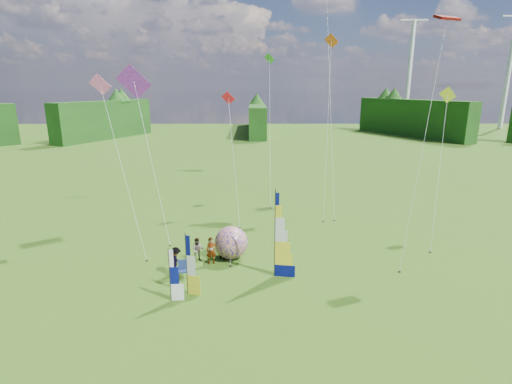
{
  "coord_description": "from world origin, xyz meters",
  "views": [
    {
      "loc": [
        -1.21,
        -19.86,
        11.87
      ],
      "look_at": [
        -1.0,
        4.0,
        5.5
      ],
      "focal_mm": 28.0,
      "sensor_mm": 36.0,
      "label": 1
    }
  ],
  "objects_px": {
    "bol_inflatable": "(231,243)",
    "spectator_c": "(176,261)",
    "spectator_b": "(198,250)",
    "camp_chair": "(183,269)",
    "kite_whale": "(331,88)",
    "side_banner_left": "(187,265)",
    "spectator_a": "(211,251)",
    "spectator_d": "(222,249)",
    "feather_banner_main": "(275,236)",
    "side_banner_far": "(170,276)"
  },
  "relations": [
    {
      "from": "spectator_b",
      "to": "kite_whale",
      "type": "relative_size",
      "value": 0.07
    },
    {
      "from": "feather_banner_main",
      "to": "spectator_d",
      "type": "bearing_deg",
      "value": 151.97
    },
    {
      "from": "spectator_a",
      "to": "camp_chair",
      "type": "relative_size",
      "value": 1.69
    },
    {
      "from": "feather_banner_main",
      "to": "spectator_b",
      "type": "height_order",
      "value": "feather_banner_main"
    },
    {
      "from": "side_banner_far",
      "to": "camp_chair",
      "type": "height_order",
      "value": "side_banner_far"
    },
    {
      "from": "spectator_a",
      "to": "spectator_d",
      "type": "distance_m",
      "value": 1.04
    },
    {
      "from": "side_banner_left",
      "to": "side_banner_far",
      "type": "distance_m",
      "value": 1.17
    },
    {
      "from": "kite_whale",
      "to": "camp_chair",
      "type": "bearing_deg",
      "value": -145.97
    },
    {
      "from": "side_banner_left",
      "to": "camp_chair",
      "type": "distance_m",
      "value": 2.53
    },
    {
      "from": "bol_inflatable",
      "to": "spectator_c",
      "type": "xyz_separation_m",
      "value": [
        -3.43,
        -2.55,
        -0.23
      ]
    },
    {
      "from": "spectator_b",
      "to": "camp_chair",
      "type": "xyz_separation_m",
      "value": [
        -0.62,
        -2.51,
        -0.28
      ]
    },
    {
      "from": "side_banner_left",
      "to": "kite_whale",
      "type": "xyz_separation_m",
      "value": [
        11.41,
        18.68,
        9.83
      ]
    },
    {
      "from": "feather_banner_main",
      "to": "spectator_c",
      "type": "relative_size",
      "value": 2.96
    },
    {
      "from": "side_banner_far",
      "to": "spectator_c",
      "type": "distance_m",
      "value": 3.35
    },
    {
      "from": "side_banner_left",
      "to": "spectator_d",
      "type": "distance_m",
      "value": 5.29
    },
    {
      "from": "side_banner_left",
      "to": "spectator_b",
      "type": "relative_size",
      "value": 2.19
    },
    {
      "from": "side_banner_far",
      "to": "spectator_b",
      "type": "xyz_separation_m",
      "value": [
        0.84,
        5.37,
        -0.72
      ]
    },
    {
      "from": "spectator_d",
      "to": "camp_chair",
      "type": "relative_size",
      "value": 1.37
    },
    {
      "from": "side_banner_far",
      "to": "kite_whale",
      "type": "xyz_separation_m",
      "value": [
        12.24,
        19.45,
        10.11
      ]
    },
    {
      "from": "side_banner_far",
      "to": "bol_inflatable",
      "type": "relative_size",
      "value": 1.34
    },
    {
      "from": "spectator_b",
      "to": "kite_whale",
      "type": "distance_m",
      "value": 21.11
    },
    {
      "from": "bol_inflatable",
      "to": "kite_whale",
      "type": "distance_m",
      "value": 19.46
    },
    {
      "from": "kite_whale",
      "to": "spectator_a",
      "type": "bearing_deg",
      "value": -145.69
    },
    {
      "from": "spectator_b",
      "to": "camp_chair",
      "type": "height_order",
      "value": "spectator_b"
    },
    {
      "from": "kite_whale",
      "to": "spectator_b",
      "type": "bearing_deg",
      "value": -149.03
    },
    {
      "from": "spectator_c",
      "to": "spectator_d",
      "type": "distance_m",
      "value": 3.69
    },
    {
      "from": "feather_banner_main",
      "to": "camp_chair",
      "type": "relative_size",
      "value": 4.96
    },
    {
      "from": "spectator_a",
      "to": "kite_whale",
      "type": "relative_size",
      "value": 0.08
    },
    {
      "from": "side_banner_far",
      "to": "bol_inflatable",
      "type": "height_order",
      "value": "side_banner_far"
    },
    {
      "from": "side_banner_far",
      "to": "kite_whale",
      "type": "distance_m",
      "value": 25.11
    },
    {
      "from": "camp_chair",
      "to": "kite_whale",
      "type": "bearing_deg",
      "value": 41.44
    },
    {
      "from": "side_banner_left",
      "to": "spectator_d",
      "type": "bearing_deg",
      "value": 87.45
    },
    {
      "from": "bol_inflatable",
      "to": "camp_chair",
      "type": "relative_size",
      "value": 2.09
    },
    {
      "from": "spectator_d",
      "to": "spectator_c",
      "type": "bearing_deg",
      "value": 49.91
    },
    {
      "from": "bol_inflatable",
      "to": "spectator_d",
      "type": "height_order",
      "value": "bol_inflatable"
    },
    {
      "from": "spectator_c",
      "to": "spectator_d",
      "type": "relative_size",
      "value": 1.22
    },
    {
      "from": "spectator_b",
      "to": "camp_chair",
      "type": "bearing_deg",
      "value": -109.23
    },
    {
      "from": "spectator_a",
      "to": "spectator_d",
      "type": "height_order",
      "value": "spectator_a"
    },
    {
      "from": "bol_inflatable",
      "to": "spectator_d",
      "type": "bearing_deg",
      "value": -165.25
    },
    {
      "from": "side_banner_far",
      "to": "spectator_b",
      "type": "relative_size",
      "value": 1.86
    },
    {
      "from": "spectator_a",
      "to": "spectator_c",
      "type": "height_order",
      "value": "spectator_a"
    },
    {
      "from": "camp_chair",
      "to": "spectator_c",
      "type": "bearing_deg",
      "value": 127.99
    },
    {
      "from": "side_banner_left",
      "to": "bol_inflatable",
      "type": "height_order",
      "value": "side_banner_left"
    },
    {
      "from": "spectator_b",
      "to": "kite_whale",
      "type": "height_order",
      "value": "kite_whale"
    },
    {
      "from": "bol_inflatable",
      "to": "camp_chair",
      "type": "distance_m",
      "value": 4.21
    },
    {
      "from": "bol_inflatable",
      "to": "kite_whale",
      "type": "height_order",
      "value": "kite_whale"
    },
    {
      "from": "feather_banner_main",
      "to": "spectator_c",
      "type": "xyz_separation_m",
      "value": [
        -6.34,
        0.25,
        -1.84
      ]
    },
    {
      "from": "spectator_d",
      "to": "spectator_b",
      "type": "bearing_deg",
      "value": 19.63
    },
    {
      "from": "side_banner_far",
      "to": "spectator_d",
      "type": "xyz_separation_m",
      "value": [
        2.52,
        5.67,
        -0.8
      ]
    },
    {
      "from": "spectator_b",
      "to": "spectator_d",
      "type": "height_order",
      "value": "spectator_b"
    }
  ]
}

